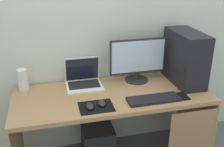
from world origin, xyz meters
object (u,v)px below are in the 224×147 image
at_px(laptop, 84,80).
at_px(mouse_left, 102,103).
at_px(speaker, 23,80).
at_px(cell_phone, 183,96).
at_px(monitor, 138,60).
at_px(subwoofer, 98,141).
at_px(keyboard, 154,99).
at_px(mouse_right, 90,106).
at_px(pc_tower, 185,58).

distance_m(laptop, mouse_left, 0.40).
distance_m(speaker, cell_phone, 1.34).
distance_m(monitor, subwoofer, 0.87).
distance_m(laptop, keyboard, 0.65).
bearing_deg(mouse_left, speaker, 144.22).
height_order(monitor, subwoofer, monitor).
bearing_deg(mouse_left, laptop, 101.20).
distance_m(mouse_left, mouse_right, 0.10).
height_order(mouse_left, cell_phone, mouse_left).
bearing_deg(speaker, subwoofer, -8.77).
relative_size(mouse_right, cell_phone, 0.74).
bearing_deg(subwoofer, laptop, 146.76).
height_order(monitor, laptop, monitor).
relative_size(laptop, subwoofer, 1.07).
bearing_deg(mouse_right, laptop, 87.75).
xyz_separation_m(mouse_left, mouse_right, (-0.10, -0.02, 0.00)).
bearing_deg(keyboard, speaker, 156.16).
xyz_separation_m(speaker, keyboard, (1.00, -0.44, -0.08)).
bearing_deg(mouse_right, subwoofer, 71.23).
xyz_separation_m(keyboard, mouse_left, (-0.42, 0.02, 0.01)).
height_order(mouse_left, subwoofer, mouse_left).
height_order(speaker, mouse_right, speaker).
bearing_deg(mouse_right, speaker, 137.67).
bearing_deg(cell_phone, pc_tower, 63.30).
bearing_deg(laptop, cell_phone, -28.97).
bearing_deg(subwoofer, mouse_left, -94.37).
relative_size(monitor, mouse_left, 5.34).
relative_size(pc_tower, monitor, 0.92).
bearing_deg(cell_phone, laptop, 151.03).
bearing_deg(cell_phone, speaker, 160.64).
bearing_deg(subwoofer, monitor, 6.42).
relative_size(keyboard, mouse_left, 4.38).
bearing_deg(subwoofer, mouse_right, -108.77).
bearing_deg(pc_tower, mouse_left, -162.82).
relative_size(mouse_right, subwoofer, 0.33).
bearing_deg(subwoofer, speaker, 171.23).
bearing_deg(mouse_right, keyboard, 0.56).
bearing_deg(pc_tower, subwoofer, 174.28).
height_order(speaker, keyboard, speaker).
bearing_deg(cell_phone, mouse_right, -179.61).
distance_m(monitor, mouse_right, 0.67).
xyz_separation_m(speaker, mouse_right, (0.49, -0.45, -0.07)).
xyz_separation_m(pc_tower, subwoofer, (-0.78, 0.08, -0.81)).
xyz_separation_m(pc_tower, laptop, (-0.89, 0.15, -0.18)).
xyz_separation_m(laptop, mouse_right, (-0.02, -0.42, -0.03)).
xyz_separation_m(laptop, speaker, (-0.51, 0.03, 0.04)).
bearing_deg(laptop, mouse_right, -92.25).
distance_m(pc_tower, keyboard, 0.53).
bearing_deg(monitor, cell_phone, -56.16).
height_order(laptop, mouse_right, laptop).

